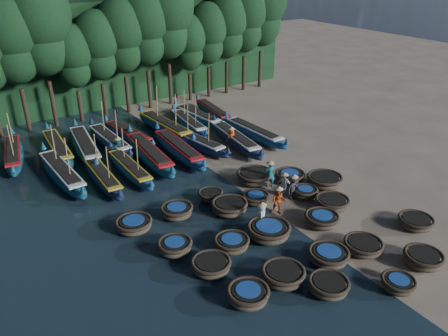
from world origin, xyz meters
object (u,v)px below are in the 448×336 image
long_boat_4 (149,154)px  fisherman_1 (270,173)px  coracle_15 (175,246)px  fisherman_4 (284,183)px  coracle_6 (283,275)px  coracle_12 (269,231)px  coracle_24 (290,176)px  long_boat_3 (130,169)px  long_boat_8 (254,132)px  long_boat_15 (189,123)px  coracle_5 (248,295)px  long_boat_13 (128,134)px  coracle_8 (363,246)px  coracle_16 (230,207)px  coracle_10 (211,265)px  coracle_19 (325,180)px  coracle_11 (232,243)px  long_boat_16 (197,116)px  fisherman_0 (262,214)px  coracle_23 (255,176)px  long_boat_1 (62,173)px  long_boat_9 (14,154)px  coracle_9 (416,222)px  coracle_13 (322,219)px  fisherman_2 (278,200)px  coracle_3 (398,283)px  long_boat_5 (179,149)px  fisherman_6 (232,137)px  coracle_21 (177,211)px  coracle_22 (210,195)px  long_boat_6 (196,142)px  coracle_7 (328,256)px  fisherman_5 (119,147)px  long_boat_7 (236,139)px  coracle_20 (134,224)px  long_boat_12 (110,141)px  long_boat_17 (213,111)px  coracle_17 (256,198)px  long_boat_2 (102,176)px  long_boat_11 (85,146)px  fisherman_3 (293,187)px

long_boat_4 → fisherman_1: fisherman_1 is taller
coracle_15 → fisherman_4: fisherman_4 is taller
coracle_6 → coracle_12: bearing=61.8°
coracle_24 → long_boat_3: bearing=141.3°
long_boat_8 → long_boat_15: 6.08m
coracle_5 → long_boat_13: long_boat_13 is taller
coracle_8 → coracle_16: (-3.62, 6.92, 0.08)m
coracle_10 → coracle_19: size_ratio=0.84×
coracle_11 → long_boat_16: bearing=64.6°
coracle_8 → long_boat_4: (-4.45, 16.20, 0.23)m
coracle_15 → fisherman_0: fisherman_0 is taller
coracle_23 → long_boat_1: (-10.67, 7.47, 0.12)m
coracle_19 → fisherman_1: size_ratio=1.19×
coracle_11 → coracle_23: size_ratio=0.73×
long_boat_9 → fisherman_0: bearing=-50.3°
coracle_9 → coracle_13: coracle_13 is taller
fisherman_2 → long_boat_3: bearing=166.4°
long_boat_3 → fisherman_4: bearing=-48.5°
long_boat_13 → coracle_3: bearing=-91.0°
long_boat_5 → long_boat_13: size_ratio=1.16×
coracle_10 → coracle_15: bearing=108.2°
coracle_9 → coracle_12: bearing=153.4°
long_boat_15 → fisherman_6: (0.71, -5.58, 0.38)m
coracle_5 → fisherman_2: bearing=40.0°
coracle_21 → long_boat_16: size_ratio=0.26×
coracle_22 → long_boat_3: 6.64m
fisherman_4 → coracle_3: bearing=133.5°
coracle_5 → coracle_12: coracle_12 is taller
fisherman_2 → fisherman_6: bearing=118.4°
coracle_3 → long_boat_6: bearing=88.2°
coracle_7 → fisherman_6: (4.18, 14.52, 0.46)m
coracle_23 → fisherman_4: bearing=-77.3°
coracle_5 → fisherman_5: size_ratio=1.19×
coracle_12 → long_boat_7: 12.70m
coracle_20 → long_boat_13: (4.91, 12.55, 0.10)m
coracle_8 → coracle_22: coracle_8 is taller
coracle_16 → long_boat_12: size_ratio=0.28×
fisherman_1 → long_boat_17: bearing=-78.1°
long_boat_4 → long_boat_12: 4.42m
coracle_7 → long_boat_16: size_ratio=0.27×
fisherman_6 → coracle_11: bearing=58.6°
coracle_6 → coracle_10: coracle_6 is taller
coracle_12 → coracle_17: bearing=63.2°
coracle_8 → long_boat_2: (-8.55, 14.80, 0.13)m
long_boat_15 → long_boat_8: bearing=-50.7°
coracle_10 → coracle_23: (7.37, 6.14, 0.07)m
coracle_16 → fisherman_6: fisherman_6 is taller
coracle_12 → fisherman_4: size_ratio=1.43×
coracle_5 → long_boat_11: 19.88m
fisherman_0 → fisherman_3: bearing=154.6°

